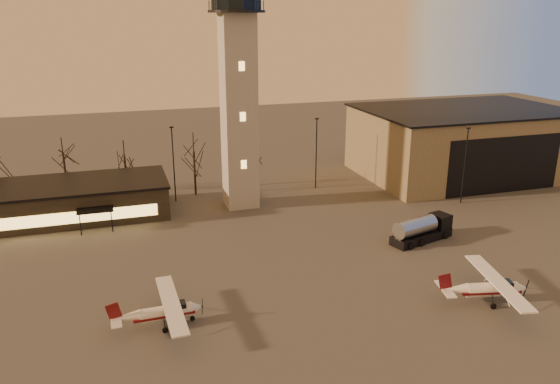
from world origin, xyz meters
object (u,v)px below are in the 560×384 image
at_px(cessna_front, 493,291).
at_px(fuel_truck, 421,231).
at_px(control_tower, 238,79).
at_px(cessna_rear, 168,314).
at_px(terminal, 61,201).
at_px(hangar, 462,142).

height_order(cessna_front, fuel_truck, cessna_front).
bearing_deg(control_tower, fuel_truck, -47.55).
xyz_separation_m(cessna_front, cessna_rear, (-27.23, 4.70, -0.06)).
bearing_deg(terminal, cessna_front, -42.23).
bearing_deg(hangar, fuel_truck, -132.59).
relative_size(terminal, fuel_truck, 3.20).
xyz_separation_m(control_tower, fuel_truck, (16.13, -17.64, -15.21)).
relative_size(control_tower, fuel_truck, 4.11).
height_order(control_tower, hangar, control_tower).
height_order(control_tower, cessna_rear, control_tower).
distance_m(hangar, cessna_rear, 57.50).
bearing_deg(hangar, cessna_front, -120.97).
xyz_separation_m(control_tower, cessna_front, (14.77, -31.39, -15.33)).
height_order(hangar, fuel_truck, hangar).
height_order(hangar, cessna_front, hangar).
distance_m(control_tower, fuel_truck, 28.33).
bearing_deg(fuel_truck, cessna_rear, -178.27).
bearing_deg(hangar, terminal, -178.03).
distance_m(control_tower, cessna_rear, 33.23).
height_order(control_tower, fuel_truck, control_tower).
relative_size(cessna_front, cessna_rear, 1.07).
bearing_deg(cessna_rear, fuel_truck, 16.15).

